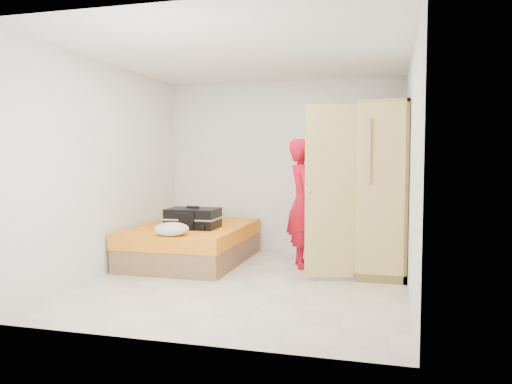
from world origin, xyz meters
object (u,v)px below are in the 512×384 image
(wardrobe, at_px, (379,193))
(suitcase, at_px, (193,218))
(round_cushion, at_px, (172,229))
(bed, at_px, (193,243))
(person, at_px, (303,203))

(wardrobe, bearing_deg, suitcase, -175.96)
(wardrobe, distance_m, round_cushion, 2.58)
(suitcase, bearing_deg, round_cushion, -91.93)
(bed, bearing_deg, suitcase, -65.52)
(suitcase, bearing_deg, wardrobe, 2.19)
(suitcase, bearing_deg, bed, 112.63)
(wardrobe, height_order, suitcase, wardrobe)
(wardrobe, xyz_separation_m, person, (-0.97, 0.12, -0.16))
(bed, bearing_deg, wardrobe, -1.18)
(bed, height_order, suitcase, suitcase)
(person, xyz_separation_m, suitcase, (-1.43, -0.28, -0.21))
(person, distance_m, round_cushion, 1.75)
(person, relative_size, round_cushion, 4.00)
(wardrobe, relative_size, person, 1.24)
(person, height_order, suitcase, person)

